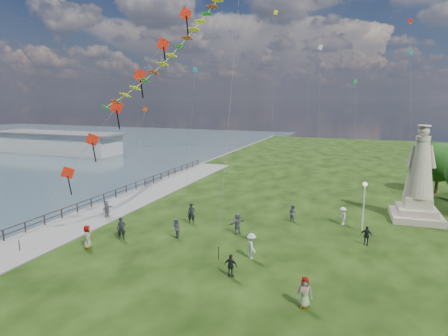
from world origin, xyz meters
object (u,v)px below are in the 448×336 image
at_px(pier_pavilion, 58,142).
at_px(person_6, 191,213).
at_px(person_0, 121,229).
at_px(person_9, 366,235).
at_px(person_3, 231,266).
at_px(person_1, 176,229).
at_px(person_2, 251,246).
at_px(person_4, 304,292).
at_px(person_7, 293,213).
at_px(person_11, 237,223).
at_px(person_5, 107,210).
at_px(person_8, 343,216).
at_px(person_10, 87,237).
at_px(statue, 419,185).
at_px(lamppost, 364,195).

xyz_separation_m(pier_pavilion, person_6, (47.43, -32.80, -0.91)).
height_order(person_0, person_9, person_0).
distance_m(person_0, person_3, 10.60).
bearing_deg(person_1, person_2, 30.85).
distance_m(person_2, person_4, 6.72).
distance_m(person_7, person_11, 6.01).
relative_size(person_0, person_3, 1.23).
xyz_separation_m(person_0, person_6, (3.47, 5.51, 0.01)).
height_order(person_5, person_7, person_7).
relative_size(person_3, person_8, 0.93).
relative_size(person_0, person_2, 1.02).
relative_size(person_1, person_2, 0.94).
distance_m(pier_pavilion, person_10, 58.89).
distance_m(person_5, person_6, 8.20).
relative_size(pier_pavilion, person_9, 20.13).
bearing_deg(person_2, person_3, 136.01).
bearing_deg(person_8, person_10, -75.59).
height_order(person_1, person_9, person_1).
height_order(statue, person_7, statue).
bearing_deg(lamppost, person_9, -84.73).
relative_size(person_6, person_8, 1.16).
xyz_separation_m(statue, person_10, (-23.68, -16.21, -2.41)).
bearing_deg(person_5, person_1, -108.25).
distance_m(person_1, person_2, 6.77).
xyz_separation_m(person_4, person_7, (-3.26, 13.98, -0.06)).
distance_m(person_3, person_10, 11.56).
relative_size(lamppost, person_2, 2.32).
xyz_separation_m(person_9, person_11, (-9.95, -1.27, 0.15)).
bearing_deg(lamppost, person_2, -128.66).
height_order(pier_pavilion, person_3, pier_pavilion).
distance_m(lamppost, person_4, 14.40).
xyz_separation_m(person_4, person_6, (-11.59, 10.22, 0.08)).
bearing_deg(person_9, person_11, -159.95).
relative_size(person_4, person_10, 0.97).
bearing_deg(person_3, person_1, -32.41).
xyz_separation_m(statue, person_11, (-14.22, -9.39, -2.40)).
xyz_separation_m(person_4, person_8, (1.06, 14.65, -0.05)).
relative_size(person_9, person_10, 0.85).
relative_size(person_7, person_10, 0.90).
xyz_separation_m(statue, person_8, (-6.23, -3.95, -2.48)).
height_order(lamppost, person_8, lamppost).
bearing_deg(person_8, person_9, 4.63).
xyz_separation_m(person_0, person_3, (10.21, -2.83, -0.17)).
bearing_deg(person_0, person_9, -12.81).
height_order(person_0, person_7, person_0).
xyz_separation_m(person_8, person_11, (-7.98, -5.44, 0.09)).
xyz_separation_m(lamppost, person_4, (-2.71, -13.98, -2.15)).
bearing_deg(person_4, person_10, 163.44).
distance_m(person_1, person_9, 14.70).
distance_m(person_0, person_10, 2.67).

